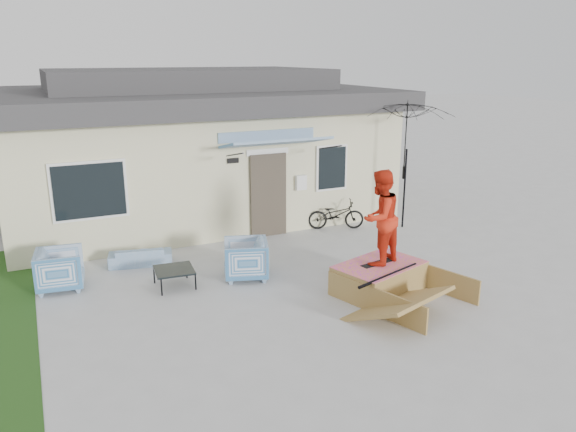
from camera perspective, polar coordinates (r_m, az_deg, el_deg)
name	(u,v)px	position (r m, az deg, el deg)	size (l,w,h in m)	color
ground	(316,314)	(10.03, 2.85, -9.98)	(90.00, 90.00, 0.00)	#B0B0B0
house	(189,143)	(16.67, -10.09, 7.39)	(10.80, 8.49, 4.10)	beige
loveseat	(140,253)	(12.57, -14.93, -3.68)	(1.35, 0.39, 0.53)	#2A669D
armchair_left	(60,267)	(11.75, -22.37, -4.90)	(0.85, 0.80, 0.88)	#2A669D
armchair_right	(246,257)	(11.42, -4.37, -4.23)	(0.87, 0.81, 0.89)	#2A669D
coffee_table	(175,278)	(11.27, -11.57, -6.23)	(0.74, 0.74, 0.37)	black
bicycle	(336,211)	(14.63, 4.96, 0.47)	(0.51, 1.47, 0.94)	black
patio_umbrella	(406,162)	(14.75, 12.02, 5.40)	(2.66, 2.53, 2.20)	black
skate_ramp	(379,278)	(10.94, 9.34, -6.28)	(1.66, 2.21, 0.55)	olive
skateboard	(378,263)	(10.87, 9.19, -4.74)	(0.75, 0.19, 0.05)	black
skater	(380,216)	(10.57, 9.41, 0.00)	(0.89, 0.69, 1.82)	red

